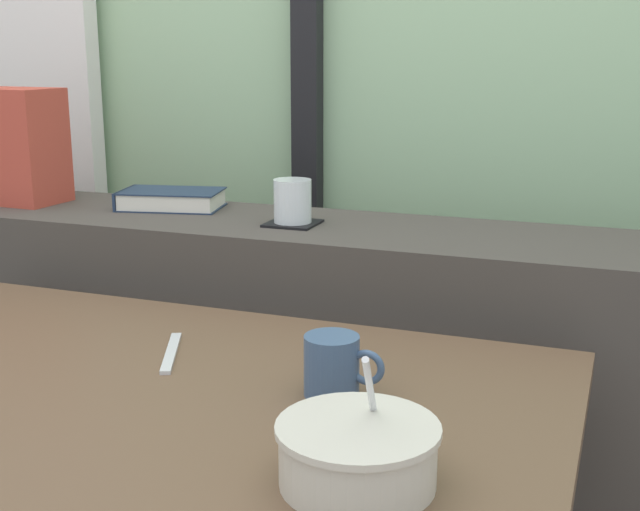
{
  "coord_description": "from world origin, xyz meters",
  "views": [
    {
      "loc": [
        0.67,
        -1.01,
        1.18
      ],
      "look_at": [
        0.11,
        0.49,
        0.79
      ],
      "focal_mm": 47.06,
      "sensor_mm": 36.0,
      "label": 1
    }
  ],
  "objects_px": {
    "coaster_square": "(293,223)",
    "closed_book": "(171,199)",
    "fork_utensil": "(171,353)",
    "juice_glass": "(293,202)",
    "soup_bowl": "(358,453)",
    "breakfast_table": "(149,455)",
    "ceramic_mug": "(333,366)"
  },
  "relations": [
    {
      "from": "closed_book",
      "to": "breakfast_table",
      "type": "bearing_deg",
      "value": -62.81
    },
    {
      "from": "breakfast_table",
      "to": "juice_glass",
      "type": "xyz_separation_m",
      "value": [
        -0.02,
        0.59,
        0.27
      ]
    },
    {
      "from": "juice_glass",
      "to": "fork_utensil",
      "type": "distance_m",
      "value": 0.5
    },
    {
      "from": "coaster_square",
      "to": "closed_book",
      "type": "xyz_separation_m",
      "value": [
        -0.32,
        0.07,
        0.02
      ]
    },
    {
      "from": "fork_utensil",
      "to": "ceramic_mug",
      "type": "height_order",
      "value": "ceramic_mug"
    },
    {
      "from": "ceramic_mug",
      "to": "soup_bowl",
      "type": "bearing_deg",
      "value": -63.99
    },
    {
      "from": "juice_glass",
      "to": "closed_book",
      "type": "bearing_deg",
      "value": 167.49
    },
    {
      "from": "juice_glass",
      "to": "fork_utensil",
      "type": "height_order",
      "value": "juice_glass"
    },
    {
      "from": "breakfast_table",
      "to": "soup_bowl",
      "type": "distance_m",
      "value": 0.42
    },
    {
      "from": "juice_glass",
      "to": "closed_book",
      "type": "xyz_separation_m",
      "value": [
        -0.32,
        0.07,
        -0.03
      ]
    },
    {
      "from": "breakfast_table",
      "to": "fork_utensil",
      "type": "relative_size",
      "value": 6.93
    },
    {
      "from": "closed_book",
      "to": "ceramic_mug",
      "type": "height_order",
      "value": "closed_book"
    },
    {
      "from": "fork_utensil",
      "to": "ceramic_mug",
      "type": "bearing_deg",
      "value": -36.04
    },
    {
      "from": "coaster_square",
      "to": "ceramic_mug",
      "type": "bearing_deg",
      "value": -62.45
    },
    {
      "from": "breakfast_table",
      "to": "juice_glass",
      "type": "relative_size",
      "value": 13.52
    },
    {
      "from": "soup_bowl",
      "to": "fork_utensil",
      "type": "xyz_separation_m",
      "value": [
        -0.39,
        0.28,
        -0.03
      ]
    },
    {
      "from": "juice_glass",
      "to": "closed_book",
      "type": "height_order",
      "value": "juice_glass"
    },
    {
      "from": "closed_book",
      "to": "fork_utensil",
      "type": "bearing_deg",
      "value": -60.08
    },
    {
      "from": "coaster_square",
      "to": "juice_glass",
      "type": "height_order",
      "value": "juice_glass"
    },
    {
      "from": "breakfast_table",
      "to": "coaster_square",
      "type": "height_order",
      "value": "coaster_square"
    },
    {
      "from": "breakfast_table",
      "to": "coaster_square",
      "type": "bearing_deg",
      "value": 91.52
    },
    {
      "from": "breakfast_table",
      "to": "ceramic_mug",
      "type": "bearing_deg",
      "value": 12.93
    },
    {
      "from": "closed_book",
      "to": "fork_utensil",
      "type": "distance_m",
      "value": 0.64
    },
    {
      "from": "soup_bowl",
      "to": "closed_book",
      "type": "bearing_deg",
      "value": 130.78
    },
    {
      "from": "coaster_square",
      "to": "ceramic_mug",
      "type": "relative_size",
      "value": 0.88
    },
    {
      "from": "breakfast_table",
      "to": "fork_utensil",
      "type": "bearing_deg",
      "value": 103.25
    },
    {
      "from": "fork_utensil",
      "to": "breakfast_table",
      "type": "bearing_deg",
      "value": -101.01
    },
    {
      "from": "coaster_square",
      "to": "soup_bowl",
      "type": "height_order",
      "value": "soup_bowl"
    },
    {
      "from": "coaster_square",
      "to": "fork_utensil",
      "type": "height_order",
      "value": "coaster_square"
    },
    {
      "from": "soup_bowl",
      "to": "ceramic_mug",
      "type": "distance_m",
      "value": 0.24
    },
    {
      "from": "coaster_square",
      "to": "soup_bowl",
      "type": "bearing_deg",
      "value": -62.9
    },
    {
      "from": "fork_utensil",
      "to": "juice_glass",
      "type": "bearing_deg",
      "value": 64.2
    }
  ]
}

